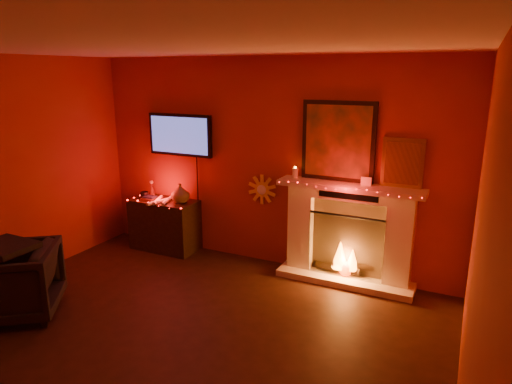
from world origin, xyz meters
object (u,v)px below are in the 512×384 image
(fireplace, at_px, (348,224))
(console_table, at_px, (165,222))
(armchair, at_px, (15,282))
(tv, at_px, (180,135))
(sunburst_clock, at_px, (262,189))

(fireplace, xyz_separation_m, console_table, (-2.62, -0.13, -0.33))
(armchair, bearing_deg, tv, 132.88)
(fireplace, relative_size, armchair, 2.63)
(sunburst_clock, bearing_deg, fireplace, -4.37)
(fireplace, distance_m, sunburst_clock, 1.23)
(tv, bearing_deg, armchair, -100.82)
(tv, bearing_deg, sunburst_clock, 1.24)
(fireplace, bearing_deg, tv, 178.50)
(tv, distance_m, armchair, 2.76)
(console_table, bearing_deg, fireplace, 2.83)
(tv, distance_m, sunburst_clock, 1.41)
(tv, height_order, armchair, tv)
(fireplace, xyz_separation_m, tv, (-2.44, 0.06, 0.92))
(console_table, distance_m, armchair, 2.23)
(tv, height_order, console_table, tv)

